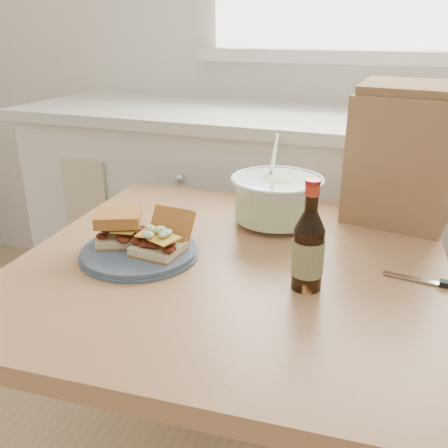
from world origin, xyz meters
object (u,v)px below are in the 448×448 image
(plate, at_px, (139,252))
(coleslaw_bowl, at_px, (276,201))
(beer_bottle, at_px, (308,249))
(paper_bag, at_px, (401,161))
(dining_table, at_px, (231,303))

(plate, height_order, coleslaw_bowl, coleslaw_bowl)
(plate, bearing_deg, coleslaw_bowl, 51.93)
(beer_bottle, relative_size, paper_bag, 0.68)
(dining_table, distance_m, plate, 0.24)
(dining_table, bearing_deg, plate, -168.37)
(plate, height_order, paper_bag, paper_bag)
(beer_bottle, bearing_deg, coleslaw_bowl, 124.86)
(coleslaw_bowl, xyz_separation_m, paper_bag, (0.28, 0.13, 0.10))
(dining_table, distance_m, beer_bottle, 0.27)
(dining_table, bearing_deg, coleslaw_bowl, 77.20)
(plate, relative_size, beer_bottle, 1.17)
(dining_table, xyz_separation_m, coleslaw_bowl, (0.03, 0.24, 0.17))
(beer_bottle, height_order, paper_bag, paper_bag)
(dining_table, xyz_separation_m, paper_bag, (0.32, 0.36, 0.27))
(plate, bearing_deg, paper_bag, 39.29)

